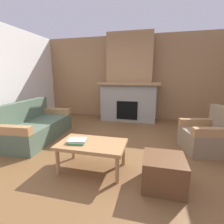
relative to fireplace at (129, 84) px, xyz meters
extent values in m
plane|color=brown|center=(0.00, -2.62, -1.16)|extent=(9.00, 9.00, 0.00)
cube|color=#997047|center=(0.00, 0.38, 0.19)|extent=(6.00, 0.12, 2.70)
cube|color=gray|center=(0.00, -0.03, -0.59)|extent=(1.70, 0.70, 1.15)
cube|color=black|center=(0.00, -0.36, -0.78)|extent=(0.64, 0.08, 0.56)
cube|color=#997047|center=(0.00, -0.08, 0.03)|extent=(1.90, 0.82, 0.08)
cube|color=#997047|center=(0.00, 0.07, 0.80)|extent=(1.40, 0.50, 1.47)
cube|color=#4C604C|center=(-1.76, -2.22, -0.96)|extent=(0.99, 1.86, 0.40)
cube|color=#4C604C|center=(-2.10, -2.24, -0.54)|extent=(0.31, 1.81, 0.45)
cube|color=#A87A4C|center=(-1.69, -3.03, -0.69)|extent=(0.85, 0.23, 0.15)
cube|color=#A87A4C|center=(-1.83, -1.40, -0.69)|extent=(0.85, 0.23, 0.15)
cube|color=#847056|center=(1.74, -2.01, -0.96)|extent=(0.90, 0.90, 0.40)
cube|color=#847056|center=(2.04, -1.94, -0.54)|extent=(0.29, 0.77, 0.45)
cube|color=#A87A4C|center=(1.68, -1.70, -0.69)|extent=(0.77, 0.29, 0.15)
cube|color=#A87A4C|center=(1.80, -2.31, -0.69)|extent=(0.77, 0.29, 0.15)
cube|color=#A87A4C|center=(-0.11, -3.13, -0.76)|extent=(1.00, 0.60, 0.05)
cylinder|color=#A87A4C|center=(-0.55, -3.37, -0.97)|extent=(0.06, 0.06, 0.38)
cylinder|color=#A87A4C|center=(0.33, -3.37, -0.97)|extent=(0.06, 0.06, 0.38)
cylinder|color=#A87A4C|center=(-0.55, -2.89, -0.97)|extent=(0.06, 0.06, 0.38)
cylinder|color=#A87A4C|center=(0.33, -2.89, -0.97)|extent=(0.06, 0.06, 0.38)
cube|color=brown|center=(0.92, -3.29, -0.96)|extent=(0.52, 0.52, 0.40)
cube|color=#3D7F4C|center=(-0.31, -3.18, -0.72)|extent=(0.25, 0.25, 0.03)
cube|color=beige|center=(-0.33, -3.16, -0.70)|extent=(0.30, 0.25, 0.02)
camera|label=1|loc=(0.73, -5.30, 0.24)|focal=26.48mm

